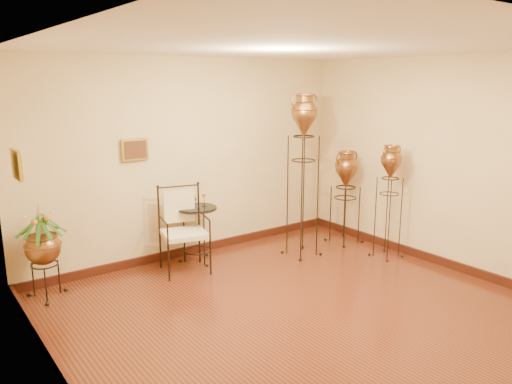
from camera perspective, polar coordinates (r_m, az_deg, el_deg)
ground at (r=5.57m, az=6.00°, el=-13.89°), size 5.00×5.00×0.00m
room_shell at (r=5.04m, az=6.35°, el=4.03°), size 5.02×5.02×2.81m
amphora_tall at (r=7.05m, az=5.39°, el=2.04°), size 0.48×0.48×2.33m
amphora_mid at (r=7.25m, az=14.95°, el=-0.98°), size 0.42×0.42×1.63m
amphora_short at (r=7.81m, az=10.17°, el=-0.52°), size 0.46×0.46×1.46m
planter_urn at (r=6.22m, az=-23.22°, el=-5.44°), size 0.76×0.76×1.18m
armchair at (r=6.60m, az=-8.20°, el=-4.37°), size 0.75×0.72×1.12m
side_table at (r=6.97m, az=-6.72°, el=-4.71°), size 0.56×0.56×0.99m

